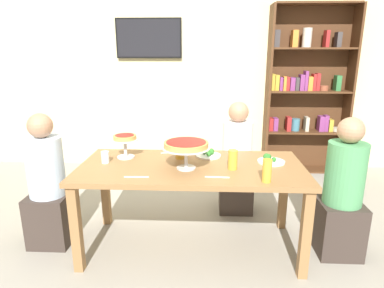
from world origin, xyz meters
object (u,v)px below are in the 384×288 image
at_px(diner_head_west, 48,190).
at_px(beer_glass_amber_short, 233,160).
at_px(water_glass_clear_near, 105,157).
at_px(cutlery_knife_near, 217,177).
at_px(deep_dish_pizza_stand, 186,146).
at_px(salad_plate_near_diner, 270,160).
at_px(beer_glass_amber_spare, 180,151).
at_px(cutlery_fork_near, 136,177).
at_px(dining_table, 191,175).
at_px(beer_glass_amber_tall, 267,171).
at_px(bookshelf, 306,90).
at_px(salad_plate_far_diner, 208,154).
at_px(diner_far_right, 236,165).
at_px(diner_head_east, 342,198).
at_px(television, 149,38).
at_px(personal_pizza_stand, 125,141).
at_px(cutlery_fork_far, 171,153).

relative_size(diner_head_west, beer_glass_amber_short, 7.46).
height_order(water_glass_clear_near, cutlery_knife_near, water_glass_clear_near).
height_order(deep_dish_pizza_stand, salad_plate_near_diner, deep_dish_pizza_stand).
relative_size(salad_plate_near_diner, cutlery_knife_near, 1.25).
bearing_deg(salad_plate_near_diner, beer_glass_amber_spare, 175.03).
bearing_deg(diner_head_west, cutlery_fork_near, -19.87).
relative_size(dining_table, water_glass_clear_near, 18.87).
bearing_deg(beer_glass_amber_tall, salad_plate_near_diner, 76.74).
bearing_deg(water_glass_clear_near, bookshelf, 42.63).
distance_m(bookshelf, salad_plate_far_diner, 2.23).
height_order(diner_far_right, diner_head_east, same).
bearing_deg(diner_head_west, beer_glass_amber_tall, -11.00).
relative_size(television, diner_head_west, 0.77).
relative_size(diner_head_east, deep_dish_pizza_stand, 3.08).
height_order(diner_head_east, cutlery_knife_near, diner_head_east).
relative_size(bookshelf, deep_dish_pizza_stand, 5.93).
distance_m(dining_table, deep_dish_pizza_stand, 0.28).
relative_size(diner_head_east, beer_glass_amber_short, 7.46).
distance_m(salad_plate_far_diner, water_glass_clear_near, 0.87).
bearing_deg(salad_plate_far_diner, bookshelf, 53.46).
bearing_deg(water_glass_clear_near, television, 89.04).
bearing_deg(personal_pizza_stand, diner_head_east, -6.44).
xyz_separation_m(deep_dish_pizza_stand, cutlery_fork_near, (-0.35, -0.20, -0.18)).
bearing_deg(television, bookshelf, -2.46).
distance_m(deep_dish_pizza_stand, salad_plate_near_diner, 0.73).
bearing_deg(beer_glass_amber_spare, diner_head_east, -8.58).
bearing_deg(beer_glass_amber_tall, beer_glass_amber_short, 131.23).
distance_m(beer_glass_amber_short, beer_glass_amber_spare, 0.50).
bearing_deg(diner_head_west, television, 75.43).
height_order(dining_table, diner_head_west, diner_head_west).
distance_m(television, cutlery_knife_near, 2.73).
relative_size(salad_plate_far_diner, cutlery_fork_near, 1.22).
relative_size(personal_pizza_stand, salad_plate_near_diner, 0.99).
xyz_separation_m(water_glass_clear_near, cutlery_fork_near, (0.32, -0.31, -0.05)).
xyz_separation_m(personal_pizza_stand, beer_glass_amber_tall, (1.12, -0.50, -0.07)).
bearing_deg(bookshelf, diner_head_east, -96.56).
bearing_deg(cutlery_fork_near, diner_head_east, 7.18).
relative_size(water_glass_clear_near, cutlery_knife_near, 0.53).
relative_size(beer_glass_amber_tall, cutlery_fork_far, 0.92).
bearing_deg(water_glass_clear_near, beer_glass_amber_spare, 13.21).
bearing_deg(diner_far_right, beer_glass_amber_spare, -44.34).
distance_m(diner_far_right, deep_dish_pizza_stand, 1.02).
distance_m(salad_plate_far_diner, beer_glass_amber_tall, 0.71).
xyz_separation_m(beer_glass_amber_spare, cutlery_fork_far, (-0.10, 0.16, -0.07)).
xyz_separation_m(bookshelf, cutlery_fork_far, (-1.65, -1.69, -0.38)).
height_order(beer_glass_amber_tall, cutlery_fork_near, beer_glass_amber_tall).
bearing_deg(diner_head_west, beer_glass_amber_spare, 7.89).
height_order(personal_pizza_stand, water_glass_clear_near, personal_pizza_stand).
height_order(beer_glass_amber_spare, cutlery_fork_far, beer_glass_amber_spare).
relative_size(diner_head_east, beer_glass_amber_tall, 6.96).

